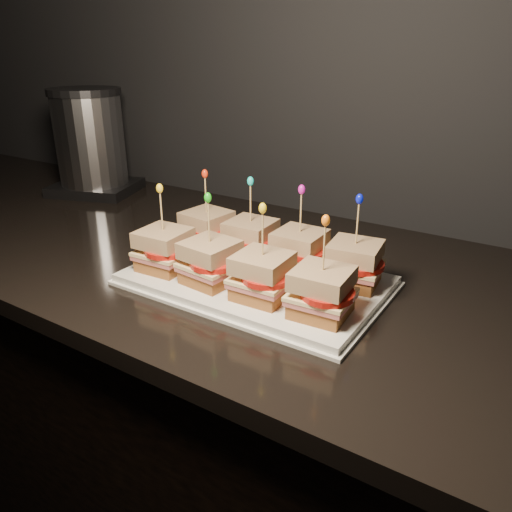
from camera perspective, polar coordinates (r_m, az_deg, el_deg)
The scene contains 65 objects.
wall_back at distance 1.78m, azimuth -21.50°, elevation 23.72°, with size 4.00×0.04×2.70m, color black.
cabinet at distance 1.34m, azimuth -9.21°, elevation -16.89°, with size 2.34×0.67×0.86m, color black.
granite_slab at distance 1.11m, azimuth -10.66°, elevation 1.18°, with size 2.38×0.71×0.03m, color black.
platter at distance 0.87m, azimuth -0.00°, elevation -2.78°, with size 0.43×0.27×0.02m, color white.
platter_rim at distance 0.88m, azimuth -0.00°, elevation -3.14°, with size 0.44×0.28×0.01m, color white.
sandwich_0_bread_bot at distance 0.99m, azimuth -5.56°, elevation 1.66°, with size 0.08×0.08×0.02m, color brown.
sandwich_0_ham at distance 0.99m, azimuth -5.59°, elevation 2.47°, with size 0.09×0.08×0.01m, color #BE5E5D.
sandwich_0_cheese at distance 0.98m, azimuth -5.61°, elevation 2.85°, with size 0.09×0.09×0.01m, color #FFDF98.
sandwich_0_tomato at distance 0.97m, azimuth -5.28°, elevation 3.04°, with size 0.08×0.08×0.01m, color red.
sandwich_0_bread_top at distance 0.98m, azimuth -5.66°, elevation 4.27°, with size 0.08×0.08×0.03m, color brown.
sandwich_0_pick at distance 0.96m, azimuth -5.76°, elevation 6.74°, with size 0.00×0.00×0.09m, color tan.
sandwich_0_frill at distance 0.95m, azimuth -5.87°, elevation 9.34°, with size 0.01×0.01×0.02m, color red.
sandwich_1_bread_bot at distance 0.94m, azimuth -0.61°, elevation 0.44°, with size 0.08×0.08×0.02m, color brown.
sandwich_1_ham at distance 0.93m, azimuth -0.61°, elevation 1.29°, with size 0.09×0.08×0.01m, color #BE5E5D.
sandwich_1_cheese at distance 0.93m, azimuth -0.61°, elevation 1.69°, with size 0.09×0.09×0.01m, color #FFDF98.
sandwich_1_tomato at distance 0.91m, azimuth -0.19°, elevation 1.87°, with size 0.08×0.08×0.01m, color red.
sandwich_1_bread_top at distance 0.92m, azimuth -0.62°, elevation 3.19°, with size 0.08×0.08×0.03m, color brown.
sandwich_1_pick at distance 0.91m, azimuth -0.63°, elevation 5.80°, with size 0.00×0.00×0.09m, color tan.
sandwich_1_frill at distance 0.89m, azimuth -0.64°, elevation 8.55°, with size 0.01×0.01×0.02m, color #14C3B8.
sandwich_2_bread_bot at distance 0.89m, azimuth 4.92°, elevation -0.93°, with size 0.08×0.08×0.02m, color brown.
sandwich_2_ham at distance 0.88m, azimuth 4.96°, elevation -0.04°, with size 0.09×0.08×0.01m, color #BE5E5D.
sandwich_2_cheese at distance 0.88m, azimuth 4.97°, elevation 0.38°, with size 0.09×0.09×0.01m, color #FFDF98.
sandwich_2_tomato at distance 0.87m, azimuth 5.50°, elevation 0.54°, with size 0.08×0.08×0.01m, color red.
sandwich_2_bread_top at distance 0.87m, azimuth 5.03°, elevation 1.94°, with size 0.08×0.08×0.03m, color brown.
sandwich_2_pick at distance 0.86m, azimuth 5.13°, elevation 4.68°, with size 0.00×0.00×0.09m, color tan.
sandwich_2_frill at distance 0.84m, azimuth 5.24°, elevation 7.58°, with size 0.01×0.01×0.02m, color #CE14A7.
sandwich_3_bread_bot at distance 0.85m, azimuth 11.01°, elevation -2.43°, with size 0.08×0.08×0.02m, color brown.
sandwich_3_ham at distance 0.85m, azimuth 11.09°, elevation -1.51°, with size 0.09×0.08×0.01m, color #BE5E5D.
sandwich_3_cheese at distance 0.84m, azimuth 11.13°, elevation -1.08°, with size 0.09×0.09×0.01m, color #FFDF98.
sandwich_3_tomato at distance 0.83m, azimuth 11.77°, elevation -0.93°, with size 0.08×0.08×0.01m, color red.
sandwich_3_bread_top at distance 0.83m, azimuth 11.26°, elevation 0.55°, with size 0.08×0.08×0.03m, color brown.
sandwich_3_pick at distance 0.82m, azimuth 11.49°, elevation 3.38°, with size 0.00×0.00×0.09m, color tan.
sandwich_3_frill at distance 0.80m, azimuth 11.75°, elevation 6.41°, with size 0.01×0.01×0.02m, color #0A14CE.
sandwich_4_bread_bot at distance 0.91m, azimuth -10.32°, elevation -0.74°, with size 0.08×0.08×0.02m, color brown.
sandwich_4_ham at distance 0.90m, azimuth -10.39°, elevation 0.13°, with size 0.09×0.08×0.01m, color #BE5E5D.
sandwich_4_cheese at distance 0.90m, azimuth -10.42°, elevation 0.55°, with size 0.09×0.09×0.01m, color #FFDF98.
sandwich_4_tomato at distance 0.88m, azimuth -10.14°, elevation 0.71°, with size 0.08×0.08×0.01m, color red.
sandwich_4_bread_top at distance 0.89m, azimuth -10.54°, elevation 2.08°, with size 0.08×0.08×0.03m, color brown.
sandwich_4_pick at distance 0.87m, azimuth -10.74°, elevation 4.76°, with size 0.00×0.00×0.09m, color tan.
sandwich_4_frill at distance 0.86m, azimuth -10.96°, elevation 7.60°, with size 0.01×0.01×0.02m, color yellow.
sandwich_5_bread_bot at distance 0.85m, azimuth -5.18°, elevation -2.26°, with size 0.08×0.08×0.02m, color brown.
sandwich_5_ham at distance 0.84m, azimuth -5.22°, elevation -1.33°, with size 0.09×0.08×0.01m, color #BE5E5D.
sandwich_5_cheese at distance 0.84m, azimuth -5.23°, elevation -0.89°, with size 0.09×0.09×0.01m, color #FFDF98.
sandwich_5_tomato at distance 0.82m, azimuth -4.84°, elevation -0.74°, with size 0.08×0.08×0.01m, color red.
sandwich_5_bread_top at distance 0.83m, azimuth -5.30°, elevation 0.74°, with size 0.08×0.08×0.03m, color brown.
sandwich_5_pick at distance 0.81m, azimuth -5.41°, elevation 3.61°, with size 0.00×0.00×0.09m, color tan.
sandwich_5_frill at distance 0.80m, azimuth -5.53°, elevation 6.66°, with size 0.01×0.01×0.02m, color #1EAA18.
sandwich_6_bread_bot at distance 0.79m, azimuth 0.72°, elevation -3.98°, with size 0.08×0.08×0.02m, color brown.
sandwich_6_ham at distance 0.79m, azimuth 0.72°, elevation -3.00°, with size 0.09×0.08×0.01m, color #BE5E5D.
sandwich_6_cheese at distance 0.78m, azimuth 0.73°, elevation -2.54°, with size 0.09×0.09×0.01m, color #FFDF98.
sandwich_6_tomato at distance 0.77m, azimuth 1.25°, elevation -2.40°, with size 0.08×0.08×0.01m, color red.
sandwich_6_bread_top at distance 0.77m, azimuth 0.73°, elevation -0.81°, with size 0.08×0.08×0.03m, color brown.
sandwich_6_pick at distance 0.76m, azimuth 0.75°, elevation 2.23°, with size 0.00×0.00×0.09m, color tan.
sandwich_6_frill at distance 0.74m, azimuth 0.77°, elevation 5.49°, with size 0.01×0.01×0.02m, color yellow.
sandwich_7_bread_bot at distance 0.75m, azimuth 7.40°, elevation -5.86°, with size 0.08×0.08×0.02m, color brown.
sandwich_7_ham at distance 0.74m, azimuth 7.46°, elevation -4.84°, with size 0.09×0.08×0.01m, color #BE5E5D.
sandwich_7_cheese at distance 0.74m, azimuth 7.49°, elevation -4.36°, with size 0.09×0.09×0.01m, color #FFDF98.
sandwich_7_tomato at distance 0.73m, azimuth 8.17°, elevation -4.25°, with size 0.08×0.08×0.01m, color red.
sandwich_7_bread_top at distance 0.73m, azimuth 7.59°, elevation -2.56°, with size 0.08×0.08×0.03m, color brown.
sandwich_7_pick at distance 0.71m, azimuth 7.77°, elevation 0.63°, with size 0.00×0.00×0.09m, color tan.
sandwich_7_frill at distance 0.69m, azimuth 7.97°, elevation 4.06°, with size 0.01×0.01×0.02m, color orange.
appliance_base at distance 1.50m, azimuth -17.80°, elevation 7.46°, with size 0.22×0.18×0.03m, color #262628.
appliance_body at distance 1.47m, azimuth -18.43°, elevation 12.41°, with size 0.18×0.18×0.24m, color silver.
appliance_lid at distance 1.46m, azimuth -19.08°, elevation 17.34°, with size 0.19×0.19×0.02m, color #262628.
appliance at distance 1.48m, azimuth -18.41°, elevation 12.24°, with size 0.22×0.18×0.28m, color silver, non-canonical shape.
Camera 1 is at (1.41, 0.91, 1.28)m, focal length 35.00 mm.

